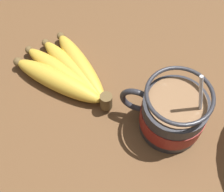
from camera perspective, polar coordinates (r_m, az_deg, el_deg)
name	(u,v)px	position (r cm, az deg, el deg)	size (l,w,h in cm)	color
table	(142,142)	(51.94, 5.60, -8.33)	(116.90, 116.90, 3.38)	brown
coffee_mug	(172,114)	(48.35, 10.96, -3.19)	(13.54, 9.97, 14.86)	#28282D
banana_bunch	(68,73)	(54.91, -8.09, 4.17)	(19.53, 13.96, 4.07)	brown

